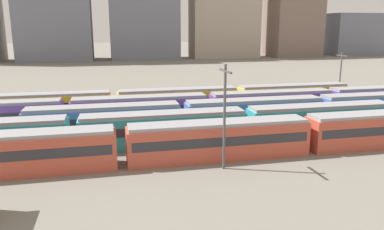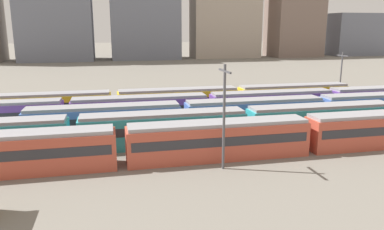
% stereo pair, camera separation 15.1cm
% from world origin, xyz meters
% --- Properties ---
extents(ground_plane, '(600.00, 600.00, 0.00)m').
position_xyz_m(ground_plane, '(0.00, 10.40, 0.00)').
color(ground_plane, slate).
extents(train_track_0, '(74.70, 3.06, 3.75)m').
position_xyz_m(train_track_0, '(22.04, 0.00, 1.90)').
color(train_track_0, '#BC4C38').
rests_on(train_track_0, ground_plane).
extents(train_track_1, '(74.70, 3.06, 3.75)m').
position_xyz_m(train_track_1, '(17.38, 5.20, 1.90)').
color(train_track_1, teal).
rests_on(train_track_1, ground_plane).
extents(train_track_2, '(93.60, 3.06, 3.75)m').
position_xyz_m(train_track_2, '(39.37, 10.40, 1.90)').
color(train_track_2, '#4C70BC').
rests_on(train_track_2, ground_plane).
extents(train_track_3, '(93.60, 3.06, 3.75)m').
position_xyz_m(train_track_3, '(25.17, 15.60, 1.90)').
color(train_track_3, '#6B429E').
rests_on(train_track_3, ground_plane).
extents(train_track_4, '(55.80, 3.06, 3.75)m').
position_xyz_m(train_track_4, '(12.39, 20.80, 1.90)').
color(train_track_4, yellow).
rests_on(train_track_4, ground_plane).
extents(catenary_pole_1, '(0.24, 3.20, 8.59)m').
position_xyz_m(catenary_pole_1, '(41.57, 23.68, 4.82)').
color(catenary_pole_1, '#4C4C51').
rests_on(catenary_pole_1, ground_plane).
extents(catenary_pole_2, '(0.24, 3.20, 9.56)m').
position_xyz_m(catenary_pole_2, '(12.18, -2.84, 5.32)').
color(catenary_pole_2, '#4C4C51').
rests_on(catenary_pole_2, ground_plane).
extents(distant_building_2, '(27.44, 17.98, 43.02)m').
position_xyz_m(distant_building_2, '(17.67, 124.78, 21.51)').
color(distant_building_2, slate).
rests_on(distant_building_2, ground_plane).
extents(distant_building_3, '(28.72, 13.79, 43.92)m').
position_xyz_m(distant_building_3, '(52.14, 124.78, 21.96)').
color(distant_building_3, '#A89989').
rests_on(distant_building_3, ground_plane).
extents(distant_building_4, '(21.57, 18.01, 33.24)m').
position_xyz_m(distant_building_4, '(84.50, 124.78, 16.62)').
color(distant_building_4, '#7A665B').
rests_on(distant_building_4, ground_plane).
extents(distant_building_5, '(29.04, 12.17, 19.27)m').
position_xyz_m(distant_building_5, '(118.81, 124.78, 9.63)').
color(distant_building_5, slate).
rests_on(distant_building_5, ground_plane).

